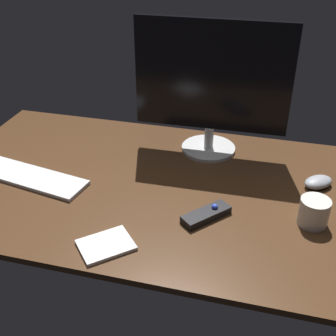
# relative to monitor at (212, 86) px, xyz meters

# --- Properties ---
(desk) EXTENTS (1.40, 0.84, 0.02)m
(desk) POSITION_rel_monitor_xyz_m (-0.16, -0.27, -0.26)
(desk) COLOR #4C301C
(desk) RESTS_ON ground
(monitor) EXTENTS (0.53, 0.20, 0.47)m
(monitor) POSITION_rel_monitor_xyz_m (0.00, 0.00, 0.00)
(monitor) COLOR silver
(monitor) RESTS_ON desk
(keyboard) EXTENTS (0.45, 0.19, 0.01)m
(keyboard) POSITION_rel_monitor_xyz_m (-0.56, -0.34, -0.24)
(keyboard) COLOR silver
(keyboard) RESTS_ON desk
(computer_mouse) EXTENTS (0.12, 0.11, 0.03)m
(computer_mouse) POSITION_rel_monitor_xyz_m (0.38, -0.15, -0.23)
(computer_mouse) COLOR #999EA5
(computer_mouse) RESTS_ON desk
(media_remote) EXTENTS (0.14, 0.15, 0.04)m
(media_remote) POSITION_rel_monitor_xyz_m (0.07, -0.40, -0.24)
(media_remote) COLOR black
(media_remote) RESTS_ON desk
(coffee_mug) EXTENTS (0.08, 0.08, 0.08)m
(coffee_mug) POSITION_rel_monitor_xyz_m (0.36, -0.35, -0.21)
(coffee_mug) COLOR silver
(coffee_mug) RESTS_ON desk
(notepad) EXTENTS (0.17, 0.17, 0.01)m
(notepad) POSITION_rel_monitor_xyz_m (-0.17, -0.59, -0.24)
(notepad) COLOR white
(notepad) RESTS_ON desk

